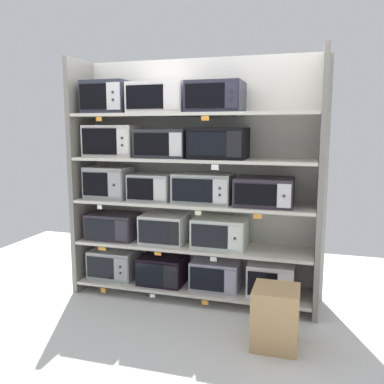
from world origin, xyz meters
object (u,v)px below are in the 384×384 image
Objects in this scene: microwave_3 at (271,279)px; microwave_12 at (164,144)px; microwave_11 at (112,141)px; microwave_4 at (114,226)px; microwave_1 at (163,269)px; microwave_0 at (114,263)px; microwave_14 at (108,98)px; microwave_10 at (264,192)px; microwave_6 at (220,232)px; microwave_9 at (203,188)px; shipping_carton at (275,317)px; microwave_7 at (109,182)px; microwave_2 at (216,274)px; microwave_15 at (158,98)px; microwave_13 at (219,143)px; microwave_8 at (152,187)px; microwave_16 at (216,97)px; microwave_5 at (164,228)px.

microwave_12 is (-1.11, -0.00, 1.30)m from microwave_3.
microwave_11 is at bearing -179.97° from microwave_12.
microwave_1 is at bearing -0.02° from microwave_4.
microwave_0 is 1.78m from microwave_14.
microwave_4 is 0.96× the size of microwave_10.
microwave_3 is 0.86m from microwave_10.
microwave_6 reaches higher than microwave_1.
microwave_12 reaches higher than microwave_6.
microwave_9 is at bearing -0.00° from microwave_4.
microwave_12 is at bearing 148.63° from shipping_carton.
microwave_9 is 0.60m from microwave_12.
microwave_0 is 1.34m from microwave_9.
microwave_3 is 2.14m from microwave_11.
microwave_1 is 0.86× the size of microwave_11.
microwave_14 is (-1.20, 0.00, 1.34)m from microwave_6.
microwave_7 is at bearing 180.00° from microwave_3.
microwave_11 is (-1.16, -0.00, 0.90)m from microwave_6.
microwave_15 is (-0.60, 0.00, 1.77)m from microwave_2.
microwave_2 is 0.84× the size of microwave_15.
microwave_6 is 1.47m from microwave_15.
microwave_11 is 1.14m from microwave_13.
microwave_8 and microwave_10 have the same top height.
microwave_12 is at bearing -0.01° from microwave_7.
microwave_12 reaches higher than microwave_7.
microwave_12 is 0.77m from microwave_14.
microwave_7 is 0.87× the size of microwave_16.
microwave_3 reaches higher than microwave_2.
microwave_8 is at bearing -0.02° from microwave_0.
microwave_12 is at bearing -179.99° from microwave_10.
microwave_7 is (-0.02, 0.00, 0.90)m from microwave_0.
microwave_8 is 0.93× the size of microwave_14.
microwave_11 is at bearing -179.99° from microwave_9.
microwave_7 is 0.83× the size of microwave_11.
microwave_11 reaches higher than microwave_6.
microwave_14 is 0.90× the size of microwave_16.
microwave_11 is 1.04× the size of microwave_12.
microwave_11 is (0.02, -0.00, 1.33)m from microwave_0.
microwave_15 reaches higher than microwave_8.
microwave_15 is (0.56, 0.00, -0.02)m from microwave_14.
microwave_0 is 0.87× the size of microwave_9.
microwave_10 is at bearing 0.02° from microwave_6.
microwave_2 is 0.84× the size of microwave_9.
microwave_13 reaches higher than microwave_7.
microwave_3 is 1.74m from microwave_4.
microwave_14 is at bearing -180.00° from microwave_10.
microwave_2 is 1.07× the size of microwave_7.
microwave_4 reaches higher than microwave_3.
microwave_9 is at bearing 0.02° from microwave_5.
microwave_13 is at bearing 0.02° from microwave_11.
microwave_4 is at bearing 180.00° from microwave_12.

